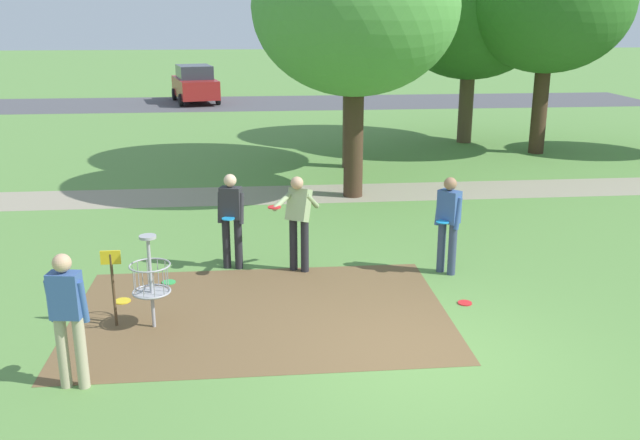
# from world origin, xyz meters

# --- Properties ---
(ground_plane) EXTENTS (160.00, 160.00, 0.00)m
(ground_plane) POSITION_xyz_m (0.00, 0.00, 0.00)
(ground_plane) COLOR #5B8942
(dirt_tee_pad) EXTENTS (5.61, 3.78, 0.01)m
(dirt_tee_pad) POSITION_xyz_m (-2.09, 1.57, 0.00)
(dirt_tee_pad) COLOR brown
(dirt_tee_pad) RESTS_ON ground
(disc_golf_basket) EXTENTS (0.98, 0.58, 1.39)m
(disc_golf_basket) POSITION_xyz_m (-3.69, 1.27, 0.75)
(disc_golf_basket) COLOR #9E9EA3
(disc_golf_basket) RESTS_ON ground
(player_foreground_watching) EXTENTS (0.49, 0.42, 1.71)m
(player_foreground_watching) POSITION_xyz_m (-4.36, -0.34, 0.97)
(player_foreground_watching) COLOR tan
(player_foreground_watching) RESTS_ON ground
(player_throwing) EXTENTS (0.93, 0.84, 1.71)m
(player_throwing) POSITION_xyz_m (-1.39, 3.33, 0.99)
(player_throwing) COLOR #232328
(player_throwing) RESTS_ON ground
(player_waiting_left) EXTENTS (0.49, 0.44, 1.71)m
(player_waiting_left) POSITION_xyz_m (-2.55, 3.58, 0.97)
(player_waiting_left) COLOR #232328
(player_waiting_left) RESTS_ON ground
(player_waiting_right) EXTENTS (0.45, 0.46, 1.71)m
(player_waiting_right) POSITION_xyz_m (1.15, 2.98, 0.97)
(player_waiting_right) COLOR #384260
(player_waiting_right) RESTS_ON ground
(frisbee_near_basket) EXTENTS (0.22, 0.22, 0.02)m
(frisbee_near_basket) POSITION_xyz_m (1.09, 1.64, 0.01)
(frisbee_near_basket) COLOR red
(frisbee_near_basket) RESTS_ON ground
(frisbee_by_tee) EXTENTS (0.26, 0.26, 0.02)m
(frisbee_by_tee) POSITION_xyz_m (-4.25, 2.23, 0.01)
(frisbee_by_tee) COLOR gold
(frisbee_by_tee) RESTS_ON ground
(frisbee_mid_grass) EXTENTS (0.23, 0.23, 0.02)m
(frisbee_mid_grass) POSITION_xyz_m (-3.61, 2.97, 0.01)
(frisbee_mid_grass) COLOR green
(frisbee_mid_grass) RESTS_ON ground
(tree_near_left) EXTENTS (5.44, 5.44, 6.79)m
(tree_near_left) POSITION_xyz_m (5.21, 15.36, 4.46)
(tree_near_left) COLOR brown
(tree_near_left) RESTS_ON ground
(tree_near_right) EXTENTS (5.03, 5.03, 6.81)m
(tree_near_right) POSITION_xyz_m (6.96, 13.26, 4.65)
(tree_near_right) COLOR #422D1E
(tree_near_right) RESTS_ON ground
(tree_mid_left) EXTENTS (5.25, 5.25, 6.86)m
(tree_mid_left) POSITION_xyz_m (0.70, 11.73, 4.61)
(tree_mid_left) COLOR brown
(tree_mid_left) RESTS_ON ground
(tree_mid_right) EXTENTS (4.79, 4.79, 6.52)m
(tree_mid_right) POSITION_xyz_m (0.29, 8.38, 4.47)
(tree_mid_right) COLOR #422D1E
(tree_mid_right) RESTS_ON ground
(parking_lot_strip) EXTENTS (36.00, 6.00, 0.01)m
(parking_lot_strip) POSITION_xyz_m (0.00, 26.97, 0.00)
(parking_lot_strip) COLOR #4C4C51
(parking_lot_strip) RESTS_ON ground
(parked_car_leftmost) EXTENTS (2.70, 4.50, 1.84)m
(parked_car_leftmost) POSITION_xyz_m (-4.99, 27.56, 0.92)
(parked_car_leftmost) COLOR maroon
(parked_car_leftmost) RESTS_ON ground
(gravel_path) EXTENTS (40.00, 1.82, 0.00)m
(gravel_path) POSITION_xyz_m (0.00, 8.67, 0.00)
(gravel_path) COLOR gray
(gravel_path) RESTS_ON ground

